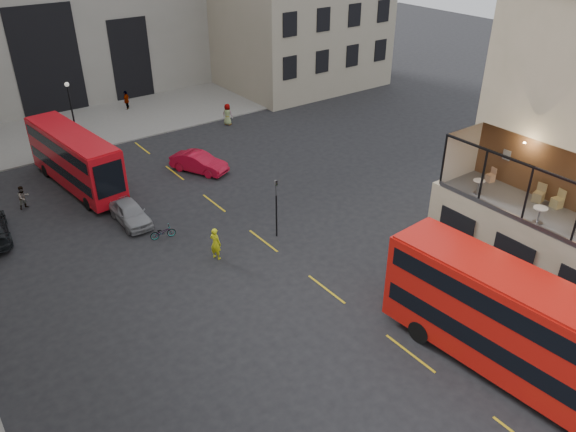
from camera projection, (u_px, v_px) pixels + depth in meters
ground at (439, 336)px, 26.71m from camera, size 140.00×140.00×0.00m
host_frontage at (529, 252)px, 28.94m from camera, size 3.00×11.00×4.50m
cafe_floor at (539, 213)px, 27.81m from camera, size 3.00×10.00×0.10m
gateway at (22, 4)px, 53.14m from camera, size 35.00×10.60×18.00m
pavement_far at (64, 130)px, 50.24m from camera, size 40.00×12.00×0.12m
traffic_light_near at (276, 201)px, 33.41m from camera, size 0.16×0.20×3.80m
street_lamp_b at (73, 117)px, 46.28m from camera, size 0.36×0.36×5.33m
bus_near at (521, 326)px, 23.21m from camera, size 3.67×12.37×4.87m
bus_far at (74, 157)px, 39.31m from camera, size 3.52×10.67×4.18m
car_a at (130, 213)px, 35.71m from camera, size 1.71×4.18×1.42m
car_b at (199, 163)px, 42.39m from camera, size 3.44×4.72×1.48m
bicycle at (163, 232)px, 34.20m from camera, size 1.64×0.86×0.82m
cyclist at (216, 243)px, 32.00m from camera, size 0.70×0.85×1.98m
pedestrian_a at (23, 197)px, 37.31m from camera, size 0.94×0.83×1.63m
pedestrian_b at (50, 149)px, 44.15m from camera, size 1.41×1.35×1.93m
pedestrian_c at (127, 101)px, 54.61m from camera, size 1.14×1.13×1.93m
pedestrian_d at (227, 114)px, 51.10m from camera, size 1.03×1.14×1.96m
cafe_table_mid at (540, 213)px, 26.62m from camera, size 0.66×0.66×0.83m
cafe_table_far at (479, 185)px, 29.34m from camera, size 0.61×0.61×0.76m
cafe_chair_b at (557, 202)px, 28.10m from camera, size 0.56×0.56×0.96m
cafe_chair_c at (539, 196)px, 28.64m from camera, size 0.55×0.55×0.97m
cafe_chair_d at (490, 177)px, 30.68m from camera, size 0.46×0.46×0.80m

